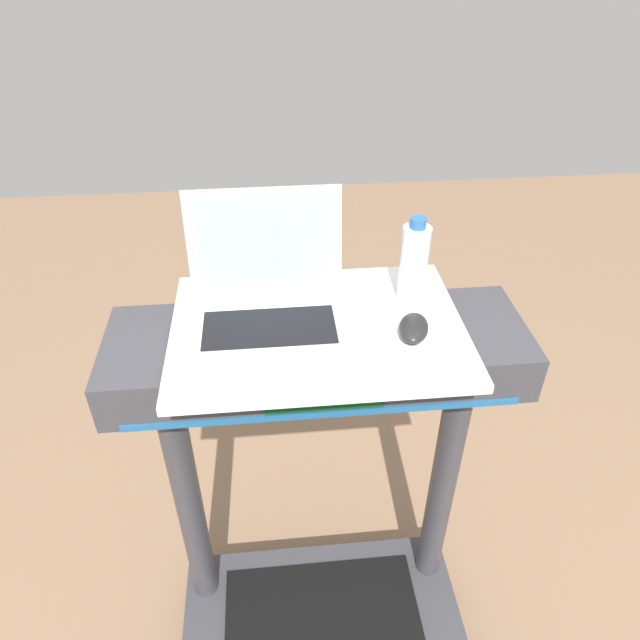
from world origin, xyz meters
name	(u,v)px	position (x,y,z in m)	size (l,w,h in m)	color
desk_board	(318,329)	(0.00, 0.70, 1.10)	(0.61, 0.44, 0.02)	white
laptop	(268,298)	(-0.10, 0.74, 1.16)	(0.33, 0.27, 0.25)	#B7B7BC
computer_mouse	(414,328)	(0.19, 0.65, 1.13)	(0.06, 0.10, 0.03)	black
water_bottle	(414,263)	(0.21, 0.78, 1.20)	(0.06, 0.06, 0.20)	silver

